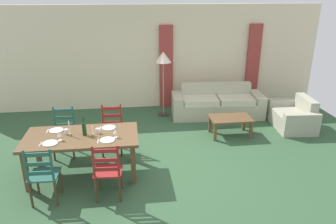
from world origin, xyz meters
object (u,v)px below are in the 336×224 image
(wine_glass_near_left, at_px, (59,134))
(dining_chair_far_right, at_px, (112,130))
(standing_lamp, at_px, (163,61))
(dining_chair_near_left, at_px, (43,175))
(dining_table, at_px, (82,140))
(coffee_table, at_px, (230,120))
(dining_chair_far_left, at_px, (64,132))
(wine_glass_near_right, at_px, (115,131))
(coffee_cup_secondary, at_px, (66,132))
(couch, at_px, (217,104))
(dining_chair_near_right, at_px, (108,171))
(armchair_upholstered, at_px, (295,117))
(coffee_cup_primary, at_px, (98,131))
(wine_bottle, at_px, (84,129))

(wine_glass_near_left, bearing_deg, dining_chair_far_right, 49.80)
(standing_lamp, bearing_deg, dining_chair_near_left, -122.78)
(dining_table, bearing_deg, coffee_table, 22.59)
(dining_chair_far_left, xyz_separation_m, wine_glass_near_right, (1.02, -0.93, 0.38))
(dining_chair_near_left, distance_m, wine_glass_near_right, 1.28)
(wine_glass_near_right, xyz_separation_m, standing_lamp, (1.12, 2.80, 0.55))
(dining_chair_near_left, bearing_deg, dining_table, 56.45)
(coffee_cup_secondary, height_order, coffee_table, coffee_cup_secondary)
(coffee_cup_secondary, xyz_separation_m, standing_lamp, (1.95, 2.56, 0.62))
(dining_table, distance_m, dining_chair_far_right, 0.94)
(couch, xyz_separation_m, standing_lamp, (-1.35, 0.18, 1.12))
(dining_chair_near_right, relative_size, armchair_upholstered, 0.79)
(coffee_cup_primary, bearing_deg, dining_chair_far_left, 134.34)
(wine_glass_near_right, relative_size, armchair_upholstered, 0.13)
(dining_table, distance_m, coffee_table, 3.29)
(wine_glass_near_right, bearing_deg, standing_lamp, 68.25)
(wine_bottle, bearing_deg, wine_glass_near_left, -157.34)
(coffee_cup_primary, distance_m, standing_lamp, 3.03)
(wine_glass_near_left, height_order, coffee_cup_secondary, wine_glass_near_left)
(coffee_cup_secondary, relative_size, couch, 0.04)
(dining_table, xyz_separation_m, coffee_table, (3.02, 1.26, -0.31))
(wine_glass_near_left, relative_size, coffee_cup_secondary, 1.79)
(wine_bottle, xyz_separation_m, wine_glass_near_right, (0.52, -0.16, -0.01))
(coffee_cup_primary, relative_size, couch, 0.04)
(wine_bottle, height_order, armchair_upholstered, wine_bottle)
(coffee_cup_secondary, bearing_deg, couch, 35.73)
(dining_chair_near_right, bearing_deg, coffee_table, 37.92)
(wine_glass_near_right, relative_size, coffee_cup_secondary, 1.79)
(dining_chair_near_left, relative_size, wine_glass_near_left, 5.96)
(dining_chair_far_right, height_order, wine_glass_near_right, dining_chair_far_right)
(dining_table, height_order, dining_chair_near_right, dining_chair_near_right)
(dining_chair_far_right, distance_m, standing_lamp, 2.42)
(dining_chair_far_right, height_order, coffee_table, dining_chair_far_right)
(couch, distance_m, standing_lamp, 1.77)
(dining_chair_near_left, height_order, coffee_table, dining_chair_near_left)
(wine_glass_near_left, bearing_deg, coffee_cup_primary, 18.75)
(wine_bottle, relative_size, couch, 0.14)
(dining_chair_far_right, height_order, wine_glass_near_left, dining_chair_far_right)
(dining_chair_far_left, distance_m, armchair_upholstered, 5.16)
(dining_chair_far_right, relative_size, couch, 0.41)
(dining_table, height_order, wine_glass_near_right, wine_glass_near_right)
(wine_glass_near_right, distance_m, coffee_cup_primary, 0.37)
(dining_chair_far_right, bearing_deg, armchair_upholstered, 9.63)
(dining_table, relative_size, couch, 0.81)
(couch, bearing_deg, dining_chair_far_right, -146.91)
(dining_chair_far_left, relative_size, coffee_cup_secondary, 10.67)
(wine_glass_near_left, relative_size, coffee_table, 0.18)
(coffee_cup_secondary, distance_m, coffee_table, 3.51)
(dining_table, xyz_separation_m, dining_chair_far_right, (0.47, 0.79, -0.19))
(wine_glass_near_left, bearing_deg, coffee_table, 22.74)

